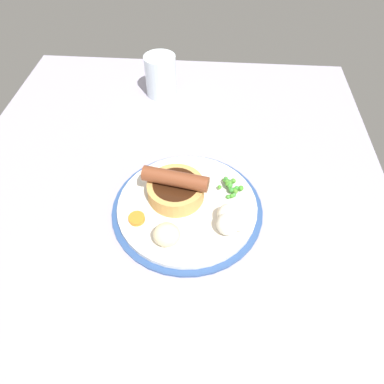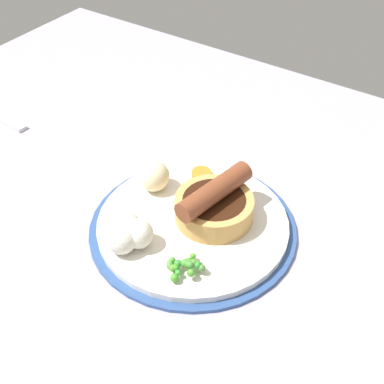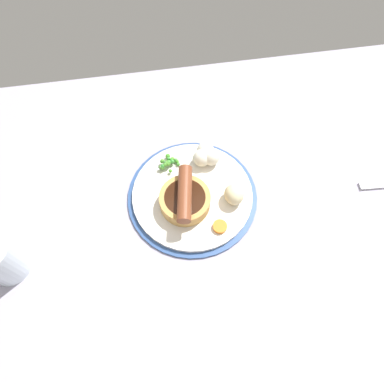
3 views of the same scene
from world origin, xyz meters
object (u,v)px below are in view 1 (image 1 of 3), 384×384
object	(u,v)px
cauliflower_floret	(231,220)
drinking_glass	(161,76)
sausage_pudding	(176,188)
carrot_slice_1	(137,219)
pea_pile	(230,186)
potato_chunk_0	(167,235)
dinner_plate	(187,207)

from	to	relation	value
cauliflower_floret	drinking_glass	distance (cm)	41.83
sausage_pudding	carrot_slice_1	xyz separation A→B (cm)	(5.65, -5.83, -1.71)
pea_pile	cauliflower_floret	size ratio (longest dim) A/B	0.80
potato_chunk_0	drinking_glass	xyz separation A→B (cm)	(-42.01, -6.50, 1.32)
sausage_pudding	pea_pile	bearing A→B (deg)	-157.24
cauliflower_floret	sausage_pudding	bearing A→B (deg)	-122.04
dinner_plate	drinking_glass	distance (cm)	35.77
dinner_plate	potato_chunk_0	xyz separation A→B (cm)	(7.63, -2.46, 2.76)
cauliflower_floret	carrot_slice_1	bearing A→B (deg)	-90.79
dinner_plate	pea_pile	xyz separation A→B (cm)	(-3.83, 7.21, 1.84)
drinking_glass	cauliflower_floret	bearing A→B (deg)	22.91
sausage_pudding	drinking_glass	bearing A→B (deg)	-68.01
pea_pile	drinking_glass	xyz separation A→B (cm)	(-30.55, -16.17, 2.24)
pea_pile	carrot_slice_1	size ratio (longest dim) A/B	1.70
cauliflower_floret	carrot_slice_1	size ratio (longest dim) A/B	2.13
pea_pile	cauliflower_floret	bearing A→B (deg)	0.73
drinking_glass	sausage_pudding	bearing A→B (deg)	11.95
sausage_pudding	potato_chunk_0	distance (cm)	9.38
dinner_plate	drinking_glass	size ratio (longest dim) A/B	2.76
dinner_plate	sausage_pudding	bearing A→B (deg)	-130.26
pea_pile	drinking_glass	world-z (taller)	drinking_glass
dinner_plate	sausage_pudding	xyz separation A→B (cm)	(-1.74, -2.06, 2.94)
sausage_pudding	carrot_slice_1	distance (cm)	8.30
sausage_pudding	cauliflower_floret	bearing A→B (deg)	158.00
dinner_plate	drinking_glass	bearing A→B (deg)	-165.39
cauliflower_floret	carrot_slice_1	distance (cm)	15.26
dinner_plate	sausage_pudding	size ratio (longest dim) A/B	2.28
cauliflower_floret	drinking_glass	world-z (taller)	drinking_glass
sausage_pudding	potato_chunk_0	xyz separation A→B (cm)	(9.37, -0.40, -0.19)
potato_chunk_0	carrot_slice_1	world-z (taller)	potato_chunk_0
pea_pile	drinking_glass	bearing A→B (deg)	-152.10
dinner_plate	cauliflower_floret	distance (cm)	8.79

